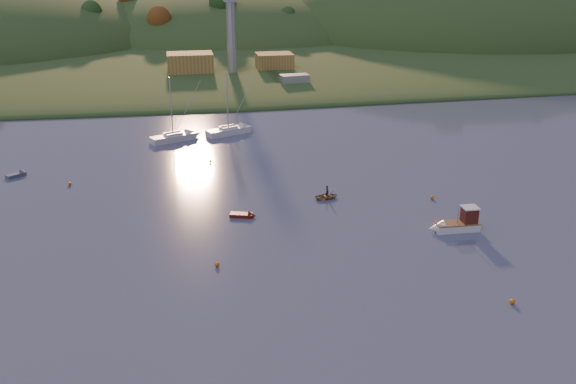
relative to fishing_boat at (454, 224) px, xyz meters
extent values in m
cube|color=#2A4C1E|center=(-18.08, 202.28, -0.85)|extent=(620.00, 220.00, 1.50)
ellipsoid|color=#2A4C1E|center=(-18.08, 137.28, -0.85)|extent=(640.00, 150.00, 7.00)
ellipsoid|color=#2A4C1E|center=(-8.08, 182.28, -0.85)|extent=(140.00, 120.00, 36.00)
ellipsoid|color=#2A4C1E|center=(76.92, 167.28, -0.85)|extent=(150.00, 130.00, 60.00)
cube|color=slate|center=(-13.08, 94.28, 0.35)|extent=(42.00, 16.00, 2.40)
cube|color=olive|center=(-26.08, 95.28, 3.95)|extent=(11.00, 8.00, 4.80)
cube|color=olive|center=(-5.08, 96.28, 3.55)|extent=(9.00, 7.00, 4.00)
cylinder|color=#B7B7BC|center=(-16.08, 92.28, 10.55)|extent=(2.20, 2.20, 18.00)
cube|color=white|center=(0.39, -0.01, -0.39)|extent=(5.14, 1.96, 0.92)
cone|color=white|center=(-2.16, 0.05, -0.39)|extent=(1.83, 1.88, 1.84)
cube|color=brown|center=(0.39, -0.01, 0.09)|extent=(5.14, 2.01, 0.12)
cube|color=#501C12|center=(1.82, -0.04, 0.99)|extent=(1.67, 1.57, 1.84)
cube|color=white|center=(1.82, -0.04, 1.96)|extent=(1.88, 1.78, 0.15)
cylinder|color=silver|center=(0.39, -0.01, 1.30)|extent=(0.10, 0.10, 2.45)
cube|color=white|center=(-21.71, 46.47, -0.30)|extent=(8.28, 5.41, 1.10)
cube|color=white|center=(-21.71, 46.47, 0.30)|extent=(3.47, 2.85, 0.70)
cylinder|color=silver|center=(-21.71, 46.47, 5.25)|extent=(0.18, 0.18, 9.99)
cylinder|color=silver|center=(-21.71, 46.47, 0.55)|extent=(2.97, 1.40, 0.12)
cylinder|color=white|center=(-21.71, 46.47, 0.65)|extent=(2.70, 1.46, 0.36)
cube|color=silver|center=(-31.42, 44.00, -0.30)|extent=(8.16, 5.40, 1.08)
cube|color=silver|center=(-31.42, 44.00, 0.29)|extent=(3.42, 2.83, 0.69)
cylinder|color=silver|center=(-31.42, 44.00, 5.16)|extent=(0.18, 0.18, 9.85)
cylinder|color=silver|center=(-31.42, 44.00, 0.54)|extent=(2.92, 1.41, 0.12)
cylinder|color=silver|center=(-31.42, 44.00, 0.64)|extent=(2.66, 1.46, 0.36)
imported|color=olive|center=(-12.03, 12.74, -0.53)|extent=(3.41, 2.70, 0.63)
imported|color=black|center=(-12.03, 12.74, -0.07)|extent=(0.47, 0.62, 1.55)
cube|color=#61140D|center=(-23.89, 8.67, -0.62)|extent=(2.95, 1.87, 0.46)
cone|color=#61140D|center=(-22.58, 8.26, -0.62)|extent=(1.25, 1.34, 1.10)
cube|color=#4F5868|center=(-54.21, 29.52, -0.61)|extent=(2.80, 2.57, 0.48)
cone|color=#4F5868|center=(-53.17, 30.35, -0.61)|extent=(1.45, 1.49, 1.17)
cube|color=slate|center=(-3.08, 80.28, 0.13)|extent=(15.72, 7.29, 1.95)
cube|color=#B7B7BC|center=(-3.08, 80.28, 1.75)|extent=(6.86, 4.05, 2.60)
sphere|color=orange|center=(-1.63, -16.56, -0.60)|extent=(0.50, 0.50, 0.50)
sphere|color=orange|center=(1.52, 9.97, -0.60)|extent=(0.50, 0.50, 0.50)
sphere|color=orange|center=(-46.05, 24.16, -0.60)|extent=(0.50, 0.50, 0.50)
sphere|color=orange|center=(-26.07, 30.81, -0.60)|extent=(0.50, 0.50, 0.50)
sphere|color=orange|center=(-27.90, -4.03, -0.60)|extent=(0.50, 0.50, 0.50)
camera|label=1|loc=(-31.64, -63.69, 29.97)|focal=40.00mm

